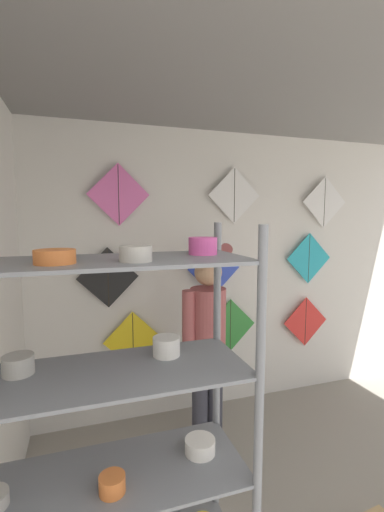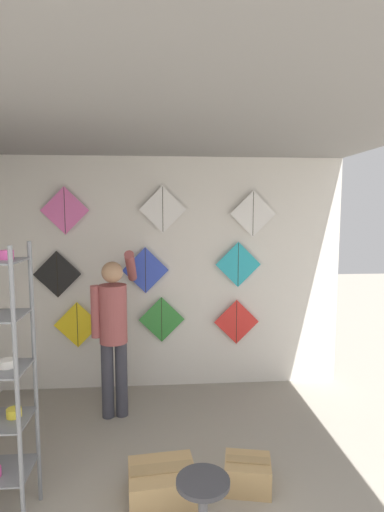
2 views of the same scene
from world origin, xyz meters
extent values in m
cube|color=silver|center=(0.00, 3.60, 1.40)|extent=(4.54, 0.06, 2.80)
cube|color=gray|center=(0.00, 1.79, 2.82)|extent=(4.54, 4.37, 0.04)
cylinder|color=slate|center=(-0.85, 1.65, 0.97)|extent=(0.03, 0.03, 1.95)
cube|color=slate|center=(-1.32, 1.47, 1.10)|extent=(0.95, 0.37, 0.01)
cube|color=slate|center=(-1.32, 1.47, 1.46)|extent=(0.95, 0.37, 0.01)
cube|color=slate|center=(-1.32, 1.47, 1.83)|extent=(0.95, 0.37, 0.01)
cylinder|color=orange|center=(-1.31, 1.40, 1.13)|extent=(0.08, 0.08, 0.06)
cylinder|color=white|center=(-0.98, 1.49, 1.13)|extent=(0.11, 0.11, 0.05)
cylinder|color=#B2ADA3|center=(-1.58, 1.55, 1.50)|extent=(0.10, 0.10, 0.06)
cylinder|color=white|center=(-1.09, 1.54, 1.50)|extent=(0.10, 0.10, 0.07)
cylinder|color=orange|center=(-1.45, 1.42, 1.86)|extent=(0.12, 0.12, 0.04)
cylinder|color=#B2ADA3|center=(-1.22, 1.40, 1.86)|extent=(0.10, 0.10, 0.05)
cylinder|color=#D84C99|center=(-0.97, 1.51, 1.87)|extent=(0.10, 0.10, 0.06)
cylinder|color=#383842|center=(-0.50, 2.85, 0.40)|extent=(0.13, 0.13, 0.81)
cylinder|color=#383842|center=(-0.36, 2.87, 0.40)|extent=(0.13, 0.13, 0.81)
cylinder|color=#9E4C4C|center=(-0.43, 2.86, 1.11)|extent=(0.29, 0.29, 0.60)
sphere|color=tan|center=(-0.43, 2.86, 1.54)|extent=(0.22, 0.22, 0.22)
cylinder|color=#9E4C4C|center=(-0.60, 2.83, 1.14)|extent=(0.10, 0.10, 0.54)
cylinder|color=#9E4C4C|center=(-0.26, 3.11, 1.56)|extent=(0.10, 0.50, 0.39)
cube|color=yellow|center=(-0.94, 3.51, 0.81)|extent=(0.55, 0.01, 0.55)
cylinder|color=black|center=(-0.94, 3.51, 0.81)|extent=(0.01, 0.01, 0.53)
cube|color=#338C38|center=(0.06, 3.51, 0.85)|extent=(0.55, 0.01, 0.55)
cylinder|color=black|center=(0.06, 3.51, 0.85)|extent=(0.01, 0.01, 0.53)
cube|color=red|center=(0.98, 3.51, 0.81)|extent=(0.55, 0.01, 0.55)
cylinder|color=black|center=(0.98, 3.51, 0.81)|extent=(0.01, 0.01, 0.53)
cube|color=black|center=(-1.15, 3.51, 1.42)|extent=(0.55, 0.01, 0.55)
cylinder|color=black|center=(-1.15, 3.51, 1.42)|extent=(0.01, 0.01, 0.53)
cube|color=blue|center=(-0.12, 3.51, 1.46)|extent=(0.55, 0.01, 0.55)
cylinder|color=black|center=(-0.12, 3.51, 1.46)|extent=(0.01, 0.01, 0.53)
cube|color=#28B2C6|center=(0.99, 3.51, 1.52)|extent=(0.55, 0.01, 0.55)
cylinder|color=black|center=(0.99, 3.51, 1.52)|extent=(0.01, 0.01, 0.53)
cube|color=pink|center=(-1.04, 3.51, 2.17)|extent=(0.55, 0.01, 0.55)
cylinder|color=black|center=(-1.04, 3.51, 2.17)|extent=(0.01, 0.01, 0.53)
cube|color=white|center=(0.09, 3.51, 2.18)|extent=(0.55, 0.01, 0.55)
cylinder|color=black|center=(0.09, 3.51, 2.18)|extent=(0.01, 0.01, 0.53)
cube|color=white|center=(1.17, 3.51, 2.13)|extent=(0.55, 0.01, 0.55)
cylinder|color=black|center=(1.17, 3.51, 2.13)|extent=(0.01, 0.01, 0.53)
camera|label=1|loc=(-1.37, 0.38, 1.97)|focal=24.00mm
camera|label=2|loc=(0.07, -1.21, 2.16)|focal=28.00mm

